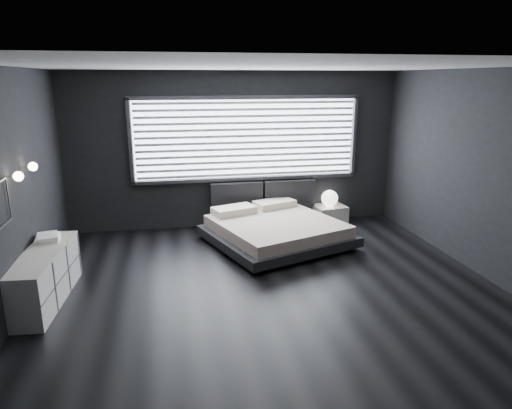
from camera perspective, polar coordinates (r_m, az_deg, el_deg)
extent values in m
plane|color=black|center=(6.13, 1.55, -10.24)|extent=(6.00, 6.00, 0.00)
plane|color=silver|center=(5.52, 1.77, 16.92)|extent=(6.00, 6.00, 0.00)
cube|color=black|center=(8.32, -2.53, 6.76)|extent=(6.00, 0.04, 2.80)
cube|color=black|center=(3.17, 12.74, -8.40)|extent=(6.00, 0.04, 2.80)
cube|color=black|center=(5.81, -28.59, 1.03)|extent=(0.04, 5.50, 2.80)
cube|color=black|center=(6.96, 26.58, 3.40)|extent=(0.04, 5.50, 2.80)
cube|color=white|center=(8.31, -1.15, 8.22)|extent=(4.00, 0.02, 1.38)
cube|color=#47474C|center=(8.18, -15.46, 7.55)|extent=(0.06, 0.08, 1.48)
cube|color=#47474C|center=(8.86, 12.14, 8.34)|extent=(0.06, 0.08, 1.48)
cube|color=#47474C|center=(8.22, -1.14, 13.25)|extent=(4.14, 0.08, 0.06)
cube|color=#47474C|center=(8.40, -1.08, 3.25)|extent=(4.14, 0.08, 0.06)
cube|color=silver|center=(8.25, -1.07, 8.17)|extent=(3.94, 0.03, 1.32)
cube|color=black|center=(8.38, -2.44, 1.03)|extent=(0.96, 0.16, 0.52)
cube|color=black|center=(8.58, 4.18, 1.35)|extent=(0.96, 0.16, 0.52)
cylinder|color=silver|center=(5.80, -28.24, 3.09)|extent=(0.10, 0.02, 0.02)
sphere|color=#FFE5B7|center=(5.78, -27.58, 3.14)|extent=(0.11, 0.11, 0.11)
cylinder|color=silver|center=(6.37, -26.73, 4.24)|extent=(0.10, 0.02, 0.02)
sphere|color=#FFE5B7|center=(6.35, -26.12, 4.28)|extent=(0.11, 0.11, 0.11)
cube|color=#47474C|center=(5.59, -28.90, -2.19)|extent=(0.01, 0.46, 0.02)
cube|color=#47474C|center=(5.74, -28.53, 0.68)|extent=(0.01, 0.02, 0.46)
cube|color=black|center=(6.56, -0.12, -8.09)|extent=(0.14, 0.14, 0.07)
cube|color=black|center=(7.54, 11.53, -5.21)|extent=(0.14, 0.14, 0.07)
cube|color=black|center=(7.86, -5.95, -4.09)|extent=(0.14, 0.14, 0.07)
cube|color=black|center=(8.69, 4.63, -2.13)|extent=(0.14, 0.14, 0.07)
cube|color=black|center=(7.57, 2.61, -3.91)|extent=(2.57, 2.51, 0.15)
cube|color=#BCA694|center=(7.52, 2.62, -2.71)|extent=(2.31, 2.31, 0.18)
cube|color=beige|center=(7.87, -2.78, -0.72)|extent=(0.81, 0.61, 0.12)
cube|color=beige|center=(8.27, 2.33, 0.10)|extent=(0.81, 0.61, 0.12)
cube|color=silver|center=(8.79, 9.17, -1.20)|extent=(0.63, 0.55, 0.33)
sphere|color=white|center=(8.67, 9.18, 0.78)|extent=(0.31, 0.31, 0.31)
cube|color=silver|center=(6.22, -24.94, -8.18)|extent=(0.58, 1.62, 0.64)
cube|color=#47474C|center=(6.15, -22.93, -8.22)|extent=(0.14, 1.57, 0.62)
cube|color=white|center=(6.52, -24.62, -3.85)|extent=(0.33, 0.40, 0.04)
cube|color=white|center=(6.49, -24.61, -3.59)|extent=(0.31, 0.37, 0.03)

